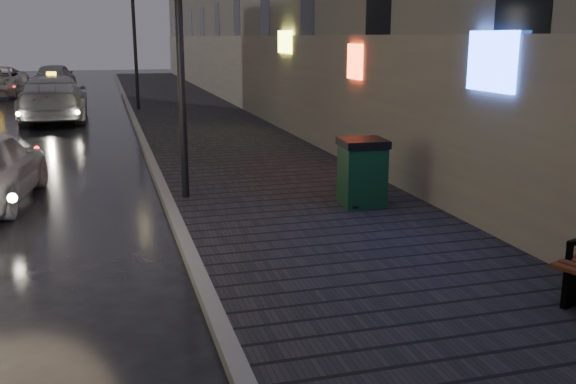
{
  "coord_description": "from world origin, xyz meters",
  "views": [
    {
      "loc": [
        0.44,
        -6.11,
        3.16
      ],
      "look_at": [
        3.06,
        3.04,
        0.85
      ],
      "focal_mm": 40.0,
      "sensor_mm": 36.0,
      "label": 1
    }
  ],
  "objects_px": {
    "trash_bin": "(362,172)",
    "taxi_mid": "(53,98)",
    "lamp_near": "(179,18)",
    "car_far": "(55,77)",
    "lamp_far": "(134,29)"
  },
  "relations": [
    {
      "from": "trash_bin",
      "to": "taxi_mid",
      "type": "xyz_separation_m",
      "value": [
        -6.29,
        15.69,
        0.09
      ]
    },
    {
      "from": "taxi_mid",
      "to": "car_far",
      "type": "relative_size",
      "value": 1.24
    },
    {
      "from": "lamp_far",
      "to": "trash_bin",
      "type": "bearing_deg",
      "value": -80.17
    },
    {
      "from": "car_far",
      "to": "lamp_far",
      "type": "bearing_deg",
      "value": 113.12
    },
    {
      "from": "lamp_far",
      "to": "taxi_mid",
      "type": "xyz_separation_m",
      "value": [
        -3.26,
        -1.81,
        -2.63
      ]
    },
    {
      "from": "trash_bin",
      "to": "taxi_mid",
      "type": "distance_m",
      "value": 16.9
    },
    {
      "from": "lamp_near",
      "to": "trash_bin",
      "type": "height_order",
      "value": "lamp_near"
    },
    {
      "from": "car_far",
      "to": "taxi_mid",
      "type": "bearing_deg",
      "value": 99.25
    },
    {
      "from": "lamp_near",
      "to": "taxi_mid",
      "type": "height_order",
      "value": "lamp_near"
    },
    {
      "from": "lamp_near",
      "to": "car_far",
      "type": "height_order",
      "value": "lamp_near"
    },
    {
      "from": "lamp_far",
      "to": "car_far",
      "type": "relative_size",
      "value": 1.1
    },
    {
      "from": "lamp_near",
      "to": "taxi_mid",
      "type": "distance_m",
      "value": 14.79
    },
    {
      "from": "taxi_mid",
      "to": "car_far",
      "type": "xyz_separation_m",
      "value": [
        -0.86,
        15.2,
        -0.05
      ]
    },
    {
      "from": "lamp_far",
      "to": "trash_bin",
      "type": "xyz_separation_m",
      "value": [
        3.03,
        -17.5,
        -2.72
      ]
    },
    {
      "from": "lamp_near",
      "to": "car_far",
      "type": "xyz_separation_m",
      "value": [
        -4.12,
        29.39,
        -2.67
      ]
    }
  ]
}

